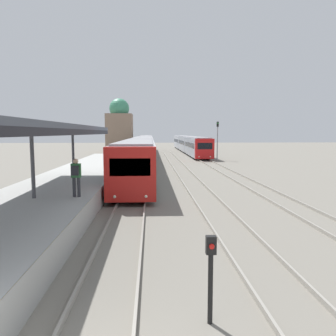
{
  "coord_description": "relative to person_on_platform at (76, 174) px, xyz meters",
  "views": [
    {
      "loc": [
        1.05,
        -3.84,
        3.79
      ],
      "look_at": [
        2.07,
        15.52,
        1.69
      ],
      "focal_mm": 35.0,
      "sensor_mm": 36.0,
      "label": 1
    }
  ],
  "objects": [
    {
      "name": "signal_post_near",
      "position": [
        4.39,
        -8.03,
        -0.89
      ],
      "size": [
        0.2,
        0.21,
        1.79
      ],
      "color": "black",
      "rests_on": "ground_plane"
    },
    {
      "name": "platform_canopy",
      "position": [
        -1.71,
        -0.14,
        2.0
      ],
      "size": [
        4.0,
        18.11,
        3.12
      ],
      "color": "#4C515B",
      "rests_on": "station_platform"
    },
    {
      "name": "distant_domed_building",
      "position": [
        -2.76,
        49.46,
        2.77
      ],
      "size": [
        4.92,
        4.92,
        10.27
      ],
      "color": "#89705B",
      "rests_on": "ground_plane"
    },
    {
      "name": "train_near",
      "position": [
        2.18,
        31.23,
        -0.23
      ],
      "size": [
        2.65,
        57.96,
        3.19
      ],
      "color": "red",
      "rests_on": "ground_plane"
    },
    {
      "name": "train_far",
      "position": [
        10.44,
        49.45,
        -0.28
      ],
      "size": [
        2.59,
        40.44,
        3.1
      ],
      "color": "red",
      "rests_on": "ground_plane"
    },
    {
      "name": "person_on_platform",
      "position": [
        0.0,
        0.0,
        0.0
      ],
      "size": [
        0.4,
        0.4,
        1.66
      ],
      "color": "#2D2D33",
      "rests_on": "station_platform"
    },
    {
      "name": "signal_mast_far",
      "position": [
        12.41,
        30.73,
        1.31
      ],
      "size": [
        0.28,
        0.29,
        5.29
      ],
      "color": "gray",
      "rests_on": "ground_plane"
    }
  ]
}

